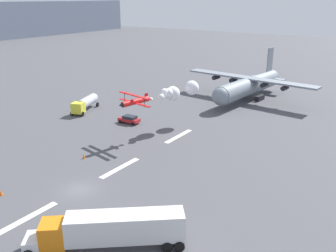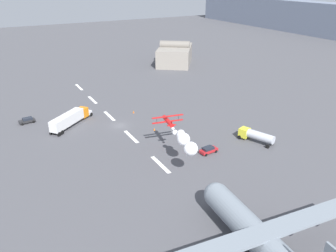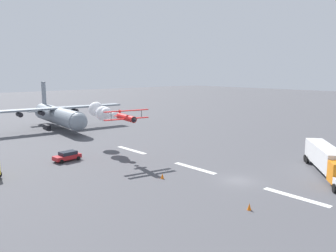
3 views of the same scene
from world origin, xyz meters
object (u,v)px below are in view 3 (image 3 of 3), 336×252
Objects in this scene: cargo_transport_plane at (60,116)px; airport_staff_sedan at (67,156)px; traffic_cone_near at (249,207)px; stunt_biplane_red at (104,112)px; traffic_cone_far at (162,176)px; semi_truck_orange at (327,159)px.

cargo_transport_plane reaches higher than airport_staff_sedan.
airport_staff_sedan is at bearing 9.12° from traffic_cone_near.
stunt_biplane_red is at bearing -71.48° from airport_staff_sedan.
airport_staff_sedan is at bearing 16.92° from traffic_cone_far.
cargo_transport_plane is 44.38× the size of traffic_cone_far.
traffic_cone_far is at bearing 170.12° from stunt_biplane_red.
cargo_transport_plane reaches higher than traffic_cone_near.
traffic_cone_near is (-0.22, 18.56, -1.76)m from semi_truck_orange.
airport_staff_sedan is at bearing 108.52° from stunt_biplane_red.
semi_truck_orange is 38.84m from airport_staff_sedan.
traffic_cone_near is 1.00× the size of traffic_cone_far.
stunt_biplane_red is 4.23× the size of airport_staff_sedan.
traffic_cone_near is (-60.08, 7.20, -3.11)m from cargo_transport_plane.
cargo_transport_plane is 60.94m from semi_truck_orange.
semi_truck_orange is 18.64m from traffic_cone_near.
stunt_biplane_red is 21.39m from traffic_cone_far.
airport_staff_sedan is (-2.92, 8.71, -6.09)m from stunt_biplane_red.
semi_truck_orange is 18.43× the size of traffic_cone_far.
semi_truck_orange is at bearing -142.65° from airport_staff_sedan.
airport_staff_sedan reaches higher than traffic_cone_far.
cargo_transport_plane is 26.54m from stunt_biplane_red.
cargo_transport_plane is 31.58m from airport_staff_sedan.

